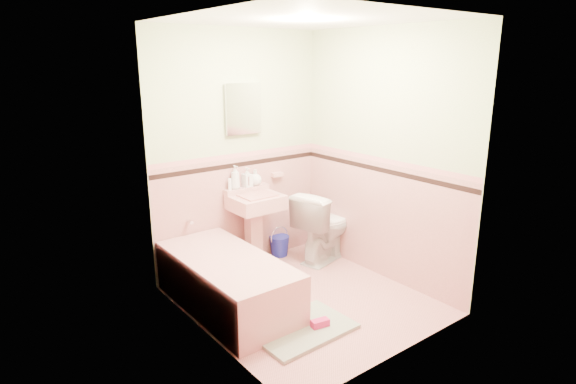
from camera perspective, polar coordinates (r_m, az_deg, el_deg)
floor at (r=4.62m, az=1.94°, el=-12.72°), size 2.20×2.20×0.00m
ceiling at (r=4.09m, az=2.28°, el=19.94°), size 2.20×2.20×0.00m
wall_back at (r=5.05m, az=-5.91°, el=4.76°), size 2.50×0.00×2.50m
wall_front at (r=3.43m, az=13.90°, el=-0.69°), size 2.50×0.00×2.50m
wall_left at (r=3.64m, az=-10.12°, el=0.43°), size 0.00×2.50×2.50m
wall_right at (r=4.86m, az=11.23°, el=4.13°), size 0.00×2.50×2.50m
wainscot_back at (r=5.20m, az=-5.65°, el=-2.32°), size 2.00×0.00×2.00m
wainscot_front at (r=3.67m, az=13.10°, el=-10.46°), size 2.00×0.00×2.00m
wainscot_left at (r=3.86m, az=-9.51°, el=-8.91°), size 0.00×2.20×2.20m
wainscot_right at (r=5.02m, az=10.75°, el=-3.18°), size 0.00×2.20×2.20m
accent_back at (r=5.06m, az=-5.77°, el=3.28°), size 2.00×0.00×2.00m
accent_front at (r=3.48m, az=13.54°, el=-2.69°), size 2.00×0.00×2.00m
accent_left at (r=3.68m, az=-9.78°, el=-1.48°), size 0.00×2.20×2.20m
accent_right at (r=4.88m, az=11.01°, el=2.61°), size 0.00×2.20×2.20m
cap_back at (r=5.04m, az=-5.80°, el=4.39°), size 2.00×0.00×2.00m
cap_front at (r=3.45m, az=13.64°, el=-1.11°), size 2.00×0.00×2.00m
cap_left at (r=3.65m, az=-9.85°, el=0.02°), size 0.00×2.20×2.20m
cap_right at (r=4.86m, az=11.07°, el=3.76°), size 0.00×2.20×2.20m
bathtub at (r=4.44m, az=-7.22°, el=-10.82°), size 0.70×1.50×0.45m
tub_faucet at (r=4.87m, az=-11.71°, el=-3.42°), size 0.04×0.12×0.04m
sink at (r=5.11m, az=-3.75°, el=-4.85°), size 0.52×0.48×0.82m
sink_faucet at (r=5.06m, az=-4.74°, el=1.32°), size 0.02×0.02×0.10m
medicine_cabinet at (r=4.99m, az=-5.38°, el=9.86°), size 0.41×0.04×0.51m
soap_dish at (r=5.34m, az=-1.31°, el=2.12°), size 0.13×0.07×0.04m
soap_bottle_left at (r=5.01m, az=-6.31°, el=1.76°), size 0.10×0.10×0.25m
soap_bottle_mid at (r=5.09m, az=-4.89°, el=1.77°), size 0.10×0.10×0.21m
soap_bottle_right at (r=5.15m, az=-3.93°, el=1.76°), size 0.17×0.17×0.17m
tube at (r=4.99m, az=-6.96°, el=0.93°), size 0.05×0.05×0.12m
toilet at (r=5.38m, az=4.48°, el=-3.94°), size 0.87×0.63×0.80m
bucket at (r=5.55m, az=-1.03°, el=-6.42°), size 0.28×0.28×0.23m
bath_mat at (r=4.14m, az=1.69°, el=-16.02°), size 0.84×0.57×0.03m
shoe at (r=4.14m, az=3.84°, el=-15.32°), size 0.16×0.10×0.06m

